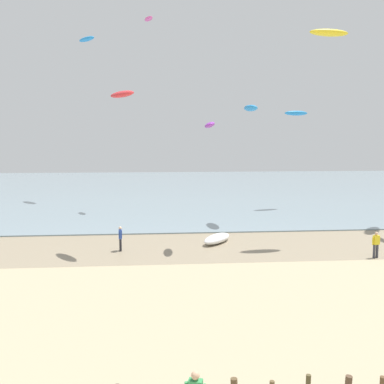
{
  "coord_description": "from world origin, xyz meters",
  "views": [
    {
      "loc": [
        0.33,
        -6.79,
        7.51
      ],
      "look_at": [
        2.02,
        12.69,
        5.23
      ],
      "focal_mm": 41.05,
      "sensor_mm": 36.0,
      "label": 1
    }
  ],
  "objects_px": {
    "person_mid_beach": "(120,238)",
    "kite_aloft_5": "(251,108)",
    "kite_aloft_6": "(122,94)",
    "kite_aloft_10": "(296,113)",
    "kite_aloft_9": "(210,125)",
    "person_by_waterline": "(376,244)",
    "kite_aloft_4": "(87,39)",
    "kite_aloft_3": "(329,33)",
    "grounded_kite": "(217,239)",
    "kite_aloft_7": "(149,19)"
  },
  "relations": [
    {
      "from": "kite_aloft_4",
      "to": "kite_aloft_9",
      "type": "height_order",
      "value": "kite_aloft_4"
    },
    {
      "from": "person_by_waterline",
      "to": "grounded_kite",
      "type": "relative_size",
      "value": 0.52
    },
    {
      "from": "person_by_waterline",
      "to": "kite_aloft_10",
      "type": "xyz_separation_m",
      "value": [
        1.38,
        21.04,
        9.62
      ]
    },
    {
      "from": "person_mid_beach",
      "to": "kite_aloft_5",
      "type": "height_order",
      "value": "kite_aloft_5"
    },
    {
      "from": "kite_aloft_3",
      "to": "kite_aloft_5",
      "type": "relative_size",
      "value": 0.97
    },
    {
      "from": "kite_aloft_3",
      "to": "kite_aloft_9",
      "type": "relative_size",
      "value": 1.34
    },
    {
      "from": "person_mid_beach",
      "to": "kite_aloft_7",
      "type": "height_order",
      "value": "kite_aloft_7"
    },
    {
      "from": "kite_aloft_5",
      "to": "kite_aloft_7",
      "type": "height_order",
      "value": "kite_aloft_7"
    },
    {
      "from": "kite_aloft_7",
      "to": "kite_aloft_10",
      "type": "height_order",
      "value": "kite_aloft_7"
    },
    {
      "from": "kite_aloft_3",
      "to": "kite_aloft_7",
      "type": "bearing_deg",
      "value": -60.25
    },
    {
      "from": "person_by_waterline",
      "to": "kite_aloft_4",
      "type": "xyz_separation_m",
      "value": [
        -22.36,
        30.42,
        19.12
      ]
    },
    {
      "from": "person_mid_beach",
      "to": "kite_aloft_6",
      "type": "distance_m",
      "value": 9.68
    },
    {
      "from": "kite_aloft_4",
      "to": "kite_aloft_5",
      "type": "distance_m",
      "value": 26.35
    },
    {
      "from": "person_mid_beach",
      "to": "grounded_kite",
      "type": "bearing_deg",
      "value": 14.41
    },
    {
      "from": "kite_aloft_4",
      "to": "kite_aloft_10",
      "type": "height_order",
      "value": "kite_aloft_4"
    },
    {
      "from": "grounded_kite",
      "to": "kite_aloft_9",
      "type": "bearing_deg",
      "value": 4.94
    },
    {
      "from": "kite_aloft_5",
      "to": "kite_aloft_9",
      "type": "distance_m",
      "value": 10.09
    },
    {
      "from": "person_by_waterline",
      "to": "kite_aloft_9",
      "type": "height_order",
      "value": "kite_aloft_9"
    },
    {
      "from": "kite_aloft_6",
      "to": "kite_aloft_7",
      "type": "bearing_deg",
      "value": -40.56
    },
    {
      "from": "kite_aloft_7",
      "to": "kite_aloft_10",
      "type": "distance_m",
      "value": 18.79
    },
    {
      "from": "kite_aloft_9",
      "to": "kite_aloft_10",
      "type": "height_order",
      "value": "kite_aloft_10"
    },
    {
      "from": "kite_aloft_3",
      "to": "kite_aloft_5",
      "type": "distance_m",
      "value": 9.96
    },
    {
      "from": "kite_aloft_5",
      "to": "person_mid_beach",
      "type": "bearing_deg",
      "value": 127.82
    },
    {
      "from": "grounded_kite",
      "to": "kite_aloft_3",
      "type": "distance_m",
      "value": 16.74
    },
    {
      "from": "grounded_kite",
      "to": "kite_aloft_6",
      "type": "bearing_deg",
      "value": -40.15
    },
    {
      "from": "person_mid_beach",
      "to": "kite_aloft_10",
      "type": "distance_m",
      "value": 27.04
    },
    {
      "from": "kite_aloft_4",
      "to": "kite_aloft_6",
      "type": "height_order",
      "value": "kite_aloft_4"
    },
    {
      "from": "grounded_kite",
      "to": "kite_aloft_5",
      "type": "xyz_separation_m",
      "value": [
        4.04,
        7.5,
        10.09
      ]
    },
    {
      "from": "kite_aloft_6",
      "to": "kite_aloft_10",
      "type": "relative_size",
      "value": 0.91
    },
    {
      "from": "person_by_waterline",
      "to": "person_mid_beach",
      "type": "bearing_deg",
      "value": 168.94
    },
    {
      "from": "kite_aloft_3",
      "to": "kite_aloft_9",
      "type": "distance_m",
      "value": 10.79
    },
    {
      "from": "kite_aloft_10",
      "to": "person_mid_beach",
      "type": "bearing_deg",
      "value": -152.58
    },
    {
      "from": "kite_aloft_7",
      "to": "kite_aloft_9",
      "type": "height_order",
      "value": "kite_aloft_7"
    },
    {
      "from": "kite_aloft_9",
      "to": "kite_aloft_10",
      "type": "bearing_deg",
      "value": -31.38
    },
    {
      "from": "person_by_waterline",
      "to": "kite_aloft_4",
      "type": "relative_size",
      "value": 0.54
    },
    {
      "from": "kite_aloft_5",
      "to": "kite_aloft_10",
      "type": "height_order",
      "value": "kite_aloft_10"
    },
    {
      "from": "kite_aloft_10",
      "to": "person_by_waterline",
      "type": "bearing_deg",
      "value": -111.12
    },
    {
      "from": "kite_aloft_7",
      "to": "kite_aloft_10",
      "type": "relative_size",
      "value": 0.63
    },
    {
      "from": "person_mid_beach",
      "to": "kite_aloft_5",
      "type": "xyz_separation_m",
      "value": [
        10.98,
        9.28,
        9.5
      ]
    },
    {
      "from": "kite_aloft_4",
      "to": "kite_aloft_7",
      "type": "xyz_separation_m",
      "value": [
        7.73,
        -8.59,
        0.31
      ]
    },
    {
      "from": "kite_aloft_6",
      "to": "kite_aloft_3",
      "type": "bearing_deg",
      "value": -120.76
    },
    {
      "from": "person_mid_beach",
      "to": "kite_aloft_5",
      "type": "bearing_deg",
      "value": 40.21
    },
    {
      "from": "kite_aloft_4",
      "to": "kite_aloft_10",
      "type": "distance_m",
      "value": 27.23
    },
    {
      "from": "kite_aloft_3",
      "to": "kite_aloft_5",
      "type": "height_order",
      "value": "kite_aloft_3"
    },
    {
      "from": "kite_aloft_4",
      "to": "kite_aloft_9",
      "type": "relative_size",
      "value": 1.43
    },
    {
      "from": "person_mid_beach",
      "to": "kite_aloft_5",
      "type": "relative_size",
      "value": 0.56
    },
    {
      "from": "kite_aloft_10",
      "to": "grounded_kite",
      "type": "bearing_deg",
      "value": -141.84
    },
    {
      "from": "person_by_waterline",
      "to": "kite_aloft_4",
      "type": "bearing_deg",
      "value": 126.32
    },
    {
      "from": "kite_aloft_9",
      "to": "kite_aloft_10",
      "type": "xyz_separation_m",
      "value": [
        11.73,
        17.22,
        1.93
      ]
    },
    {
      "from": "kite_aloft_6",
      "to": "kite_aloft_7",
      "type": "relative_size",
      "value": 1.43
    }
  ]
}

